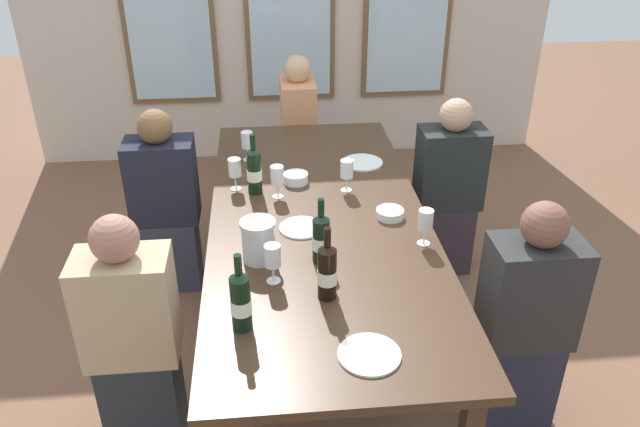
{
  "coord_description": "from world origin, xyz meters",
  "views": [
    {
      "loc": [
        -0.25,
        -2.65,
        2.26
      ],
      "look_at": [
        0.0,
        -0.05,
        0.79
      ],
      "focal_mm": 35.28,
      "sensor_mm": 36.0,
      "label": 1
    }
  ],
  "objects_px": {
    "tasting_bowl_0": "(296,178)",
    "wine_glass_4": "(273,258)",
    "seated_person_0": "(133,339)",
    "seated_person_3": "(448,192)",
    "white_plate_1": "(362,162)",
    "seated_person_4": "(298,135)",
    "wine_glass_5": "(247,141)",
    "wine_bottle_2": "(327,271)",
    "wine_glass_1": "(277,176)",
    "seated_person_2": "(166,206)",
    "white_plate_2": "(369,354)",
    "seated_person_1": "(525,323)",
    "metal_pitcher": "(259,240)",
    "wine_glass_0": "(235,168)",
    "wine_glass_3": "(347,170)",
    "white_plate_0": "(301,228)",
    "dining_table": "(319,228)",
    "tasting_bowl_1": "(390,213)",
    "wine_bottle_0": "(254,171)",
    "wine_glass_2": "(425,221)",
    "wine_bottle_1": "(241,301)",
    "wine_bottle_3": "(321,238)"
  },
  "relations": [
    {
      "from": "white_plate_1",
      "to": "seated_person_2",
      "type": "distance_m",
      "value": 1.16
    },
    {
      "from": "wine_bottle_1",
      "to": "wine_glass_3",
      "type": "xyz_separation_m",
      "value": [
        0.53,
        1.07,
        -0.01
      ]
    },
    {
      "from": "wine_glass_1",
      "to": "seated_person_0",
      "type": "xyz_separation_m",
      "value": [
        -0.64,
        -0.8,
        -0.34
      ]
    },
    {
      "from": "white_plate_2",
      "to": "wine_bottle_2",
      "type": "bearing_deg",
      "value": 107.42
    },
    {
      "from": "wine_glass_0",
      "to": "wine_glass_3",
      "type": "relative_size",
      "value": 1.0
    },
    {
      "from": "wine_bottle_3",
      "to": "wine_glass_0",
      "type": "relative_size",
      "value": 1.74
    },
    {
      "from": "white_plate_2",
      "to": "wine_glass_0",
      "type": "distance_m",
      "value": 1.43
    },
    {
      "from": "white_plate_2",
      "to": "tasting_bowl_1",
      "type": "xyz_separation_m",
      "value": [
        0.26,
        0.97,
        0.02
      ]
    },
    {
      "from": "wine_glass_1",
      "to": "seated_person_2",
      "type": "height_order",
      "value": "seated_person_2"
    },
    {
      "from": "wine_glass_1",
      "to": "seated_person_0",
      "type": "relative_size",
      "value": 0.16
    },
    {
      "from": "seated_person_0",
      "to": "seated_person_3",
      "type": "relative_size",
      "value": 1.0
    },
    {
      "from": "seated_person_4",
      "to": "wine_glass_1",
      "type": "bearing_deg",
      "value": -98.1
    },
    {
      "from": "wine_glass_5",
      "to": "wine_bottle_2",
      "type": "bearing_deg",
      "value": -76.78
    },
    {
      "from": "wine_bottle_0",
      "to": "wine_glass_2",
      "type": "xyz_separation_m",
      "value": [
        0.76,
        -0.59,
        -0.01
      ]
    },
    {
      "from": "white_plate_1",
      "to": "seated_person_4",
      "type": "distance_m",
      "value": 1.05
    },
    {
      "from": "white_plate_1",
      "to": "wine_bottle_1",
      "type": "height_order",
      "value": "wine_bottle_1"
    },
    {
      "from": "white_plate_1",
      "to": "seated_person_4",
      "type": "height_order",
      "value": "seated_person_4"
    },
    {
      "from": "wine_bottle_3",
      "to": "wine_bottle_0",
      "type": "bearing_deg",
      "value": 112.48
    },
    {
      "from": "wine_glass_1",
      "to": "wine_glass_4",
      "type": "distance_m",
      "value": 0.75
    },
    {
      "from": "wine_bottle_0",
      "to": "wine_glass_2",
      "type": "distance_m",
      "value": 0.96
    },
    {
      "from": "wine_glass_0",
      "to": "dining_table",
      "type": "bearing_deg",
      "value": -40.21
    },
    {
      "from": "white_plate_0",
      "to": "wine_glass_5",
      "type": "height_order",
      "value": "wine_glass_5"
    },
    {
      "from": "white_plate_2",
      "to": "seated_person_1",
      "type": "bearing_deg",
      "value": 26.42
    },
    {
      "from": "wine_bottle_0",
      "to": "tasting_bowl_1",
      "type": "relative_size",
      "value": 2.37
    },
    {
      "from": "wine_bottle_2",
      "to": "white_plate_0",
      "type": "bearing_deg",
      "value": 96.85
    },
    {
      "from": "white_plate_2",
      "to": "wine_glass_5",
      "type": "distance_m",
      "value": 1.77
    },
    {
      "from": "tasting_bowl_1",
      "to": "wine_glass_3",
      "type": "xyz_separation_m",
      "value": [
        -0.17,
        0.3,
        0.1
      ]
    },
    {
      "from": "wine_glass_1",
      "to": "wine_glass_3",
      "type": "height_order",
      "value": "same"
    },
    {
      "from": "metal_pitcher",
      "to": "white_plate_2",
      "type": "bearing_deg",
      "value": -60.02
    },
    {
      "from": "wine_bottle_2",
      "to": "seated_person_4",
      "type": "distance_m",
      "value": 2.25
    },
    {
      "from": "wine_glass_2",
      "to": "wine_glass_4",
      "type": "height_order",
      "value": "same"
    },
    {
      "from": "dining_table",
      "to": "wine_glass_1",
      "type": "xyz_separation_m",
      "value": [
        -0.19,
        0.23,
        0.18
      ]
    },
    {
      "from": "wine_bottle_0",
      "to": "wine_bottle_1",
      "type": "height_order",
      "value": "wine_bottle_0"
    },
    {
      "from": "wine_glass_1",
      "to": "seated_person_4",
      "type": "distance_m",
      "value": 1.4
    },
    {
      "from": "seated_person_0",
      "to": "seated_person_3",
      "type": "bearing_deg",
      "value": 35.12
    },
    {
      "from": "white_plate_0",
      "to": "seated_person_2",
      "type": "xyz_separation_m",
      "value": [
        -0.74,
        0.68,
        -0.22
      ]
    },
    {
      "from": "wine_bottle_3",
      "to": "wine_glass_3",
      "type": "bearing_deg",
      "value": 73.09
    },
    {
      "from": "wine_bottle_3",
      "to": "wine_glass_2",
      "type": "distance_m",
      "value": 0.49
    },
    {
      "from": "white_plate_1",
      "to": "wine_bottle_2",
      "type": "bearing_deg",
      "value": -105.17
    },
    {
      "from": "white_plate_2",
      "to": "wine_bottle_1",
      "type": "distance_m",
      "value": 0.5
    },
    {
      "from": "dining_table",
      "to": "wine_glass_1",
      "type": "relative_size",
      "value": 14.2
    },
    {
      "from": "white_plate_1",
      "to": "seated_person_3",
      "type": "relative_size",
      "value": 0.21
    },
    {
      "from": "seated_person_2",
      "to": "white_plate_0",
      "type": "bearing_deg",
      "value": -42.75
    },
    {
      "from": "tasting_bowl_0",
      "to": "wine_glass_4",
      "type": "relative_size",
      "value": 0.77
    },
    {
      "from": "wine_glass_5",
      "to": "wine_glass_4",
      "type": "bearing_deg",
      "value": -84.93
    },
    {
      "from": "wine_bottle_2",
      "to": "seated_person_3",
      "type": "bearing_deg",
      "value": 55.26
    },
    {
      "from": "wine_bottle_3",
      "to": "seated_person_2",
      "type": "relative_size",
      "value": 0.27
    },
    {
      "from": "white_plate_2",
      "to": "wine_glass_2",
      "type": "bearing_deg",
      "value": 62.67
    },
    {
      "from": "wine_bottle_1",
      "to": "tasting_bowl_1",
      "type": "bearing_deg",
      "value": 47.4
    },
    {
      "from": "wine_bottle_0",
      "to": "seated_person_1",
      "type": "relative_size",
      "value": 0.29
    }
  ]
}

